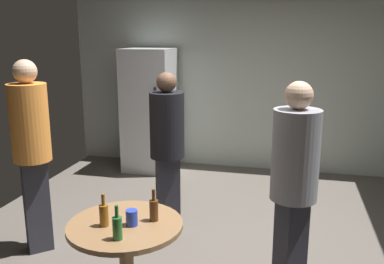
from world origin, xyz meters
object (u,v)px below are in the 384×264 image
at_px(foreground_table, 126,237).
at_px(beer_bottle_brown, 154,209).
at_px(refrigerator, 149,110).
at_px(beer_bottle_green, 117,227).
at_px(person_in_gray_shirt, 294,178).
at_px(person_in_orange_shirt, 31,142).
at_px(plastic_cup_blue, 132,218).
at_px(person_in_black_shirt, 167,142).
at_px(beer_bottle_amber, 104,214).

xyz_separation_m(foreground_table, beer_bottle_brown, (0.18, 0.09, 0.19)).
height_order(refrigerator, beer_bottle_brown, refrigerator).
xyz_separation_m(foreground_table, beer_bottle_green, (0.05, -0.23, 0.19)).
distance_m(beer_bottle_green, person_in_gray_shirt, 1.30).
bearing_deg(person_in_gray_shirt, person_in_orange_shirt, -36.63).
height_order(refrigerator, beer_bottle_green, refrigerator).
bearing_deg(person_in_gray_shirt, plastic_cup_blue, -5.60).
height_order(person_in_black_shirt, person_in_orange_shirt, person_in_orange_shirt).
height_order(beer_bottle_brown, person_in_orange_shirt, person_in_orange_shirt).
bearing_deg(person_in_black_shirt, beer_bottle_green, -23.61).
relative_size(beer_bottle_amber, person_in_gray_shirt, 0.14).
relative_size(beer_bottle_brown, beer_bottle_green, 1.00).
bearing_deg(beer_bottle_amber, foreground_table, 30.85).
bearing_deg(beer_bottle_brown, person_in_black_shirt, 102.65).
bearing_deg(beer_bottle_amber, person_in_black_shirt, 89.13).
bearing_deg(person_in_orange_shirt, plastic_cup_blue, 16.35).
bearing_deg(person_in_gray_shirt, beer_bottle_brown, -8.09).
bearing_deg(person_in_black_shirt, plastic_cup_blue, -22.26).
relative_size(foreground_table, beer_bottle_brown, 3.48).
xyz_separation_m(refrigerator, plastic_cup_blue, (1.03, -3.31, -0.11)).
bearing_deg(person_in_orange_shirt, beer_bottle_amber, 10.48).
bearing_deg(beer_bottle_amber, beer_bottle_brown, 27.77).
bearing_deg(beer_bottle_green, plastic_cup_blue, 86.36).
bearing_deg(beer_bottle_amber, person_in_orange_shirt, 143.50).
xyz_separation_m(foreground_table, person_in_black_shirt, (-0.10, 1.34, 0.34)).
bearing_deg(person_in_orange_shirt, refrigerator, 132.08).
xyz_separation_m(beer_bottle_brown, plastic_cup_blue, (-0.12, -0.11, -0.03)).
xyz_separation_m(person_in_black_shirt, person_in_orange_shirt, (-1.09, -0.62, 0.09)).
height_order(foreground_table, beer_bottle_green, beer_bottle_green).
relative_size(foreground_table, plastic_cup_blue, 7.27).
relative_size(foreground_table, person_in_orange_shirt, 0.45).
relative_size(beer_bottle_brown, person_in_black_shirt, 0.14).
xyz_separation_m(person_in_black_shirt, person_in_gray_shirt, (1.22, -0.86, 0.03)).
xyz_separation_m(beer_bottle_brown, person_in_orange_shirt, (-1.37, 0.63, 0.24)).
relative_size(person_in_gray_shirt, person_in_orange_shirt, 0.94).
height_order(plastic_cup_blue, person_in_gray_shirt, person_in_gray_shirt).
relative_size(beer_bottle_green, person_in_orange_shirt, 0.13).
bearing_deg(refrigerator, plastic_cup_blue, -72.72).
relative_size(refrigerator, beer_bottle_brown, 7.83).
distance_m(refrigerator, person_in_black_shirt, 2.14).
bearing_deg(person_in_gray_shirt, beer_bottle_green, 2.61).
height_order(foreground_table, person_in_orange_shirt, person_in_orange_shirt).
xyz_separation_m(beer_bottle_amber, plastic_cup_blue, (0.18, 0.05, -0.03)).
relative_size(beer_bottle_amber, plastic_cup_blue, 2.09).
xyz_separation_m(beer_bottle_amber, person_in_black_shirt, (0.02, 1.41, 0.15)).
bearing_deg(person_in_black_shirt, refrigerator, 175.19).
height_order(foreground_table, person_in_black_shirt, person_in_black_shirt).
bearing_deg(beer_bottle_amber, beer_bottle_green, -43.28).
xyz_separation_m(refrigerator, person_in_orange_shirt, (-0.22, -2.57, 0.16)).
bearing_deg(beer_bottle_green, person_in_gray_shirt, 33.18).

